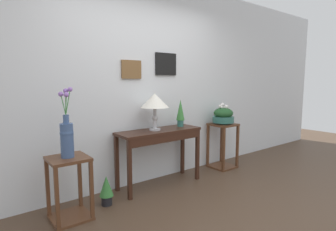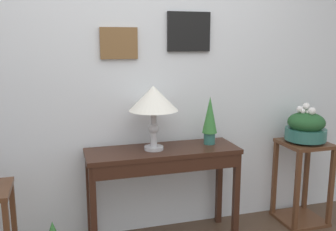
{
  "view_description": "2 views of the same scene",
  "coord_description": "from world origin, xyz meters",
  "px_view_note": "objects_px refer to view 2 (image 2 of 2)",
  "views": [
    {
      "loc": [
        -1.94,
        -1.56,
        1.4
      ],
      "look_at": [
        0.25,
        1.28,
        0.94
      ],
      "focal_mm": 28.81,
      "sensor_mm": 36.0,
      "label": 1
    },
    {
      "loc": [
        -0.62,
        -1.36,
        1.57
      ],
      "look_at": [
        0.19,
        1.41,
        1.0
      ],
      "focal_mm": 40.16,
      "sensor_mm": 36.0,
      "label": 2
    }
  ],
  "objects_px": {
    "table_lamp": "(153,101)",
    "potted_plant_on_console": "(210,118)",
    "pedestal_stand_right": "(302,182)",
    "console_table": "(163,164)",
    "planter_bowl_wide_right": "(306,127)"
  },
  "relations": [
    {
      "from": "console_table",
      "to": "pedestal_stand_right",
      "type": "distance_m",
      "value": 1.29
    },
    {
      "from": "potted_plant_on_console",
      "to": "pedestal_stand_right",
      "type": "relative_size",
      "value": 0.53
    },
    {
      "from": "pedestal_stand_right",
      "to": "planter_bowl_wide_right",
      "type": "bearing_deg",
      "value": -159.14
    },
    {
      "from": "table_lamp",
      "to": "potted_plant_on_console",
      "type": "bearing_deg",
      "value": 4.15
    },
    {
      "from": "table_lamp",
      "to": "potted_plant_on_console",
      "type": "distance_m",
      "value": 0.5
    },
    {
      "from": "potted_plant_on_console",
      "to": "planter_bowl_wide_right",
      "type": "relative_size",
      "value": 1.12
    },
    {
      "from": "planter_bowl_wide_right",
      "to": "console_table",
      "type": "bearing_deg",
      "value": -179.68
    },
    {
      "from": "console_table",
      "to": "table_lamp",
      "type": "bearing_deg",
      "value": 161.63
    },
    {
      "from": "table_lamp",
      "to": "pedestal_stand_right",
      "type": "bearing_deg",
      "value": -0.69
    },
    {
      "from": "console_table",
      "to": "potted_plant_on_console",
      "type": "height_order",
      "value": "potted_plant_on_console"
    },
    {
      "from": "console_table",
      "to": "pedestal_stand_right",
      "type": "relative_size",
      "value": 1.61
    },
    {
      "from": "pedestal_stand_right",
      "to": "planter_bowl_wide_right",
      "type": "xyz_separation_m",
      "value": [
        -0.0,
        -0.0,
        0.49
      ]
    },
    {
      "from": "console_table",
      "to": "planter_bowl_wide_right",
      "type": "xyz_separation_m",
      "value": [
        1.26,
        0.01,
        0.21
      ]
    },
    {
      "from": "console_table",
      "to": "planter_bowl_wide_right",
      "type": "relative_size",
      "value": 3.41
    },
    {
      "from": "potted_plant_on_console",
      "to": "planter_bowl_wide_right",
      "type": "height_order",
      "value": "potted_plant_on_console"
    }
  ]
}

